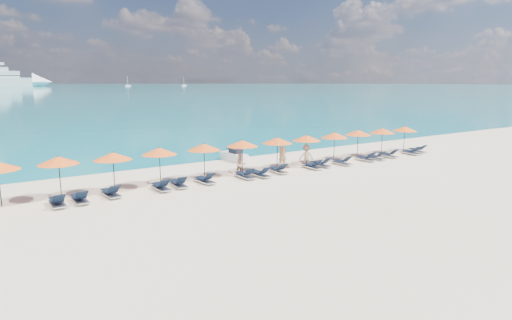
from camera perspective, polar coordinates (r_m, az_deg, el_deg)
ground at (r=24.40m, az=3.89°, el=-3.84°), size 1400.00×1400.00×0.00m
sailboat_near at (r=535.44m, az=-16.73°, el=9.52°), size 6.36×2.12×11.65m
sailboat_far at (r=549.15m, az=-9.60°, el=9.82°), size 5.97×1.99×10.95m
jetski at (r=32.82m, az=-2.96°, el=0.55°), size 1.08×2.61×0.91m
beachgoer_a at (r=29.95m, az=3.57°, el=0.67°), size 0.70×0.47×1.87m
beachgoer_b at (r=27.39m, az=-2.07°, el=-0.67°), size 0.81×0.63×1.47m
beachgoer_c at (r=30.40m, az=6.70°, el=0.52°), size 1.14×0.79×1.62m
umbrella_2 at (r=24.17m, az=-24.85°, el=-0.05°), size 2.10×2.10×2.28m
umbrella_3 at (r=24.45m, az=-18.55°, el=0.50°), size 2.10×2.10×2.28m
umbrella_4 at (r=25.46m, az=-12.77°, el=1.16°), size 2.10×2.10×2.28m
umbrella_5 at (r=26.59m, az=-6.95°, el=1.73°), size 2.10×2.10×2.28m
umbrella_6 at (r=27.94m, az=-1.84°, el=2.23°), size 2.10×2.10×2.28m
umbrella_7 at (r=29.32m, az=2.86°, el=2.61°), size 2.10×2.10×2.28m
umbrella_8 at (r=30.82m, az=6.78°, el=2.93°), size 2.10×2.10×2.28m
umbrella_9 at (r=32.71m, az=10.42°, el=3.27°), size 2.10×2.10×2.28m
umbrella_10 at (r=34.82m, az=13.47°, el=3.58°), size 2.10×2.10×2.28m
umbrella_11 at (r=36.64m, az=16.50°, el=3.77°), size 2.10×2.10×2.28m
umbrella_12 at (r=38.76m, az=19.23°, el=3.96°), size 2.10×2.10×2.28m
lounger_3 at (r=23.06m, az=-24.98°, el=-5.07°), size 0.63×1.71×0.66m
lounger_4 at (r=23.29m, az=-22.45°, el=-4.73°), size 0.65×1.71×0.66m
lounger_5 at (r=23.85m, az=-18.78°, el=-4.14°), size 0.76×1.74×0.66m
lounger_6 at (r=24.50m, az=-12.56°, el=-3.45°), size 0.63×1.70×0.66m
lounger_7 at (r=25.01m, az=-10.29°, el=-3.08°), size 0.76×1.75×0.66m
lounger_8 at (r=25.71m, az=-6.84°, el=-2.61°), size 0.77×1.75×0.66m
lounger_9 at (r=26.81m, az=-1.50°, el=-2.00°), size 0.63×1.70×0.66m
lounger_10 at (r=27.22m, az=0.56°, el=-1.80°), size 0.70×1.73×0.66m
lounger_11 at (r=28.41m, az=2.99°, el=-1.29°), size 0.73×1.74×0.66m
lounger_12 at (r=29.97m, az=7.49°, el=-0.75°), size 0.65×1.71×0.66m
lounger_13 at (r=30.77m, az=8.67°, el=-0.49°), size 0.75×1.74×0.66m
lounger_14 at (r=31.73m, az=11.40°, el=-0.24°), size 0.63×1.70×0.66m
lounger_15 at (r=33.70m, az=14.41°, el=0.25°), size 0.63×1.70×0.66m
lounger_16 at (r=34.44m, az=15.65°, el=0.41°), size 0.67×1.72×0.66m
lounger_17 at (r=35.78m, az=17.27°, el=0.69°), size 0.66×1.71×0.66m
lounger_18 at (r=37.84m, az=19.96°, el=1.04°), size 0.77×1.75×0.66m
lounger_19 at (r=38.96m, az=20.71°, el=1.25°), size 0.72×1.73×0.66m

